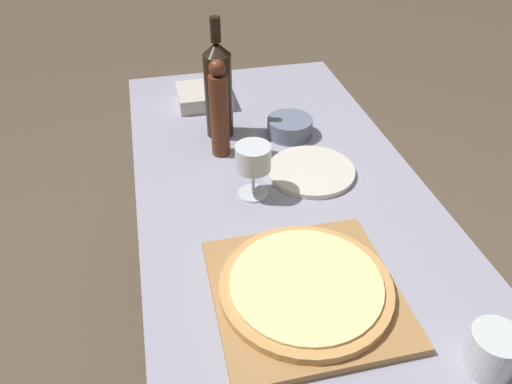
% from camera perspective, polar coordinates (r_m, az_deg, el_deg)
% --- Properties ---
extents(ground_plane, '(12.00, 12.00, 0.00)m').
position_cam_1_polar(ground_plane, '(1.77, 2.83, -21.04)').
color(ground_plane, brown).
extents(dining_table, '(0.72, 1.61, 0.76)m').
position_cam_1_polar(dining_table, '(1.26, 3.72, -5.34)').
color(dining_table, '#9393A8').
rests_on(dining_table, ground_plane).
extents(cutting_board, '(0.35, 0.35, 0.02)m').
position_cam_1_polar(cutting_board, '(0.99, 5.66, -11.41)').
color(cutting_board, '#A87A47').
rests_on(cutting_board, dining_table).
extents(pizza, '(0.33, 0.33, 0.02)m').
position_cam_1_polar(pizza, '(0.98, 5.73, -10.62)').
color(pizza, tan).
rests_on(pizza, cutting_board).
extents(wine_bottle, '(0.08, 0.08, 0.34)m').
position_cam_1_polar(wine_bottle, '(1.41, -4.33, 11.70)').
color(wine_bottle, black).
rests_on(wine_bottle, dining_table).
extents(pepper_mill, '(0.05, 0.05, 0.27)m').
position_cam_1_polar(pepper_mill, '(1.32, -4.22, 9.22)').
color(pepper_mill, '#5B2D19').
rests_on(pepper_mill, dining_table).
extents(wine_glass, '(0.09, 0.09, 0.14)m').
position_cam_1_polar(wine_glass, '(1.17, -0.33, 3.68)').
color(wine_glass, silver).
rests_on(wine_glass, dining_table).
extents(small_bowl, '(0.13, 0.13, 0.05)m').
position_cam_1_polar(small_bowl, '(1.45, 3.88, 7.43)').
color(small_bowl, slate).
rests_on(small_bowl, dining_table).
extents(drinking_tumbler, '(0.09, 0.09, 0.08)m').
position_cam_1_polar(drinking_tumbler, '(0.95, 25.38, -16.06)').
color(drinking_tumbler, silver).
rests_on(drinking_tumbler, dining_table).
extents(dinner_plate, '(0.23, 0.23, 0.01)m').
position_cam_1_polar(dinner_plate, '(1.31, 6.32, 2.39)').
color(dinner_plate, silver).
rests_on(dinner_plate, dining_table).
extents(food_container, '(0.16, 0.16, 0.05)m').
position_cam_1_polar(food_container, '(1.64, -6.00, 10.87)').
color(food_container, beige).
rests_on(food_container, dining_table).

